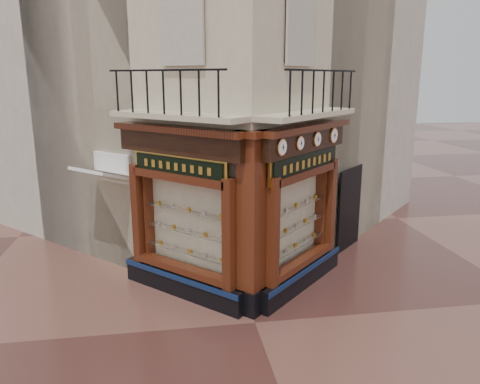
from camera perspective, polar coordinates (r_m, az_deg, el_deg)
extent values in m
plane|color=#452520|center=(10.19, 1.84, -15.64)|extent=(80.00, 80.00, 0.00)
cube|color=beige|center=(14.99, -2.59, 17.60)|extent=(11.31, 11.31, 12.00)
cube|color=beige|center=(17.36, -11.97, 15.16)|extent=(11.31, 11.31, 11.00)
cube|color=beige|center=(17.84, 4.71, 15.37)|extent=(11.31, 11.31, 11.00)
cube|color=black|center=(11.29, -6.96, -11.08)|extent=(2.72, 2.72, 0.55)
cube|color=#0E1F46|center=(11.08, -7.67, -10.39)|extent=(2.50, 2.50, 0.12)
cube|color=#3E160B|center=(9.89, -1.23, -5.28)|extent=(0.37, 0.37, 2.45)
cube|color=#3E160B|center=(11.72, -12.21, -2.52)|extent=(0.37, 0.37, 2.45)
cube|color=beige|center=(10.99, -6.01, -3.51)|extent=(1.80, 1.80, 2.10)
cube|color=black|center=(10.36, -7.42, 5.88)|extent=(2.69, 2.69, 0.50)
cube|color=#3E160B|center=(10.27, -7.74, 7.55)|extent=(2.86, 2.86, 0.14)
cube|color=black|center=(11.72, 7.44, -10.14)|extent=(2.72, 2.72, 0.55)
cube|color=#0E1F46|center=(11.55, 8.31, -9.37)|extent=(2.50, 2.50, 0.12)
cube|color=#3E160B|center=(10.04, 3.84, -5.01)|extent=(0.37, 0.37, 2.45)
cube|color=#3E160B|center=(12.40, 10.77, -1.55)|extent=(0.37, 0.37, 2.45)
cube|color=beige|center=(11.35, 6.21, -2.95)|extent=(1.80, 1.80, 2.10)
cube|color=black|center=(10.82, 7.89, 6.20)|extent=(2.69, 2.69, 0.50)
cube|color=#3E160B|center=(10.75, 8.28, 7.81)|extent=(2.86, 2.86, 0.14)
cube|color=black|center=(10.50, 1.33, -13.01)|extent=(0.78, 0.78, 0.55)
cube|color=#3E160B|center=(9.78, 1.39, -2.89)|extent=(0.64, 0.64, 3.50)
cube|color=#3E160B|center=(9.43, 1.45, 7.11)|extent=(0.85, 0.85, 0.14)
cube|color=beige|center=(10.23, -7.87, 9.15)|extent=(2.97, 2.97, 0.12)
cube|color=black|center=(9.97, -9.41, 14.44)|extent=(2.36, 2.36, 0.04)
cube|color=beige|center=(10.71, 8.43, 9.34)|extent=(2.97, 2.97, 0.12)
cube|color=black|center=(10.53, 10.25, 14.37)|extent=(2.36, 2.36, 0.04)
cylinder|color=#CB8543|center=(9.62, 5.07, 5.46)|extent=(0.29, 0.29, 0.36)
cylinder|color=white|center=(9.61, 5.23, 5.44)|extent=(0.23, 0.23, 0.31)
cube|color=black|center=(9.60, 5.30, 5.43)|extent=(0.02, 0.02, 0.12)
cube|color=black|center=(9.60, 5.30, 5.43)|extent=(0.07, 0.07, 0.01)
cylinder|color=#CB8543|center=(10.28, 7.28, 5.94)|extent=(0.26, 0.26, 0.31)
cylinder|color=white|center=(10.27, 7.43, 5.92)|extent=(0.21, 0.21, 0.27)
cube|color=black|center=(10.26, 7.50, 5.91)|extent=(0.02, 0.02, 0.10)
cube|color=black|center=(10.26, 7.50, 5.91)|extent=(0.06, 0.06, 0.01)
cylinder|color=#CB8543|center=(10.99, 9.34, 6.38)|extent=(0.28, 0.28, 0.34)
cylinder|color=white|center=(10.98, 9.48, 6.36)|extent=(0.22, 0.22, 0.29)
cube|color=black|center=(10.97, 9.55, 6.35)|extent=(0.02, 0.02, 0.11)
cube|color=black|center=(10.97, 9.55, 6.35)|extent=(0.07, 0.07, 0.01)
cylinder|color=#CB8543|center=(11.79, 11.31, 6.79)|extent=(0.30, 0.30, 0.38)
cylinder|color=white|center=(11.77, 11.44, 6.77)|extent=(0.25, 0.25, 0.33)
cube|color=black|center=(11.77, 11.51, 6.76)|extent=(0.02, 0.02, 0.13)
cube|color=black|center=(11.77, 11.51, 6.76)|extent=(0.08, 0.08, 0.01)
cube|color=gold|center=(10.41, -7.49, 3.13)|extent=(1.98, 1.98, 0.53)
cube|color=black|center=(10.39, -7.64, 3.10)|extent=(1.85, 1.85, 0.40)
cube|color=gold|center=(10.88, 7.99, 3.57)|extent=(2.26, 2.26, 0.60)
cube|color=black|center=(10.86, 8.18, 3.55)|extent=(2.10, 2.10, 0.45)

